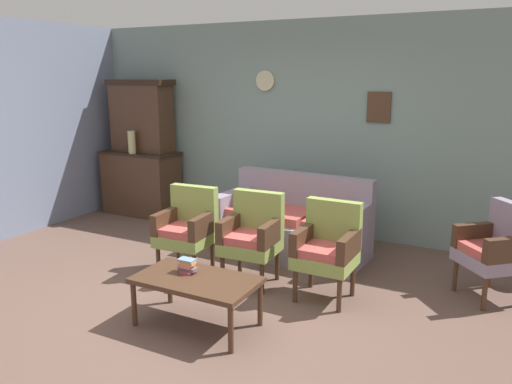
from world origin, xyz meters
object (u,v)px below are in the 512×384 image
(armchair_by_doorway, at_px, (252,234))
(wingback_chair_by_fireplace, at_px, (496,247))
(side_cabinet, at_px, (141,183))
(floral_couch, at_px, (293,226))
(coffee_table, at_px, (196,283))
(armchair_near_couch_end, at_px, (327,246))
(book_stack_on_table, at_px, (187,266))
(vase_on_cabinet, at_px, (132,142))
(armchair_near_cabinet, at_px, (187,226))

(armchair_by_doorway, height_order, wingback_chair_by_fireplace, same)
(side_cabinet, bearing_deg, floral_couch, -11.68)
(coffee_table, bearing_deg, side_cabinet, 136.81)
(coffee_table, bearing_deg, armchair_by_doorway, 91.18)
(armchair_by_doorway, height_order, coffee_table, armchair_by_doorway)
(armchair_near_couch_end, relative_size, book_stack_on_table, 5.66)
(armchair_by_doorway, relative_size, book_stack_on_table, 5.66)
(vase_on_cabinet, xyz_separation_m, armchair_by_doorway, (2.62, -1.30, -0.59))
(armchair_near_cabinet, bearing_deg, armchair_by_doorway, 7.53)
(side_cabinet, xyz_separation_m, book_stack_on_table, (2.54, -2.44, 0.01))
(book_stack_on_table, bearing_deg, armchair_near_couch_end, 46.85)
(armchair_near_cabinet, relative_size, armchair_near_couch_end, 1.00)
(wingback_chair_by_fireplace, bearing_deg, vase_on_cabinet, 172.65)
(side_cabinet, bearing_deg, armchair_by_doorway, -29.39)
(floral_couch, height_order, book_stack_on_table, floral_couch)
(armchair_near_cabinet, bearing_deg, wingback_chair_by_fireplace, 15.32)
(armchair_near_couch_end, bearing_deg, armchair_by_doorway, 179.67)
(vase_on_cabinet, height_order, armchair_near_cabinet, vase_on_cabinet)
(side_cabinet, bearing_deg, vase_on_cabinet, -83.07)
(side_cabinet, bearing_deg, armchair_near_cabinet, -39.29)
(armchair_near_cabinet, height_order, armchair_near_couch_end, same)
(coffee_table, bearing_deg, armchair_near_couch_end, 53.07)
(vase_on_cabinet, distance_m, floral_couch, 2.79)
(side_cabinet, xyz_separation_m, floral_couch, (2.68, -0.55, -0.14))
(armchair_near_cabinet, height_order, armchair_by_doorway, same)
(armchair_by_doorway, distance_m, armchair_near_couch_end, 0.78)
(wingback_chair_by_fireplace, height_order, coffee_table, wingback_chair_by_fireplace)
(armchair_by_doorway, relative_size, coffee_table, 0.90)
(armchair_by_doorway, bearing_deg, armchair_near_cabinet, -172.47)
(floral_couch, xyz_separation_m, book_stack_on_table, (-0.14, -1.89, 0.15))
(armchair_near_couch_end, height_order, book_stack_on_table, armchair_near_couch_end)
(vase_on_cabinet, xyz_separation_m, coffee_table, (2.65, -2.32, -0.72))
(vase_on_cabinet, distance_m, wingback_chair_by_fireplace, 4.85)
(side_cabinet, height_order, armchair_near_cabinet, side_cabinet)
(armchair_near_couch_end, bearing_deg, armchair_near_cabinet, -176.57)
(book_stack_on_table, bearing_deg, armchair_near_cabinet, 125.03)
(vase_on_cabinet, distance_m, armchair_by_doorway, 2.99)
(coffee_table, xyz_separation_m, book_stack_on_table, (-0.13, 0.06, 0.10))
(wingback_chair_by_fireplace, xyz_separation_m, coffee_table, (-2.13, -1.70, -0.12))
(wingback_chair_by_fireplace, bearing_deg, armchair_by_doorway, -162.21)
(armchair_near_couch_end, xyz_separation_m, coffee_table, (-0.76, -1.01, -0.12))
(vase_on_cabinet, relative_size, armchair_near_cabinet, 0.36)
(floral_couch, distance_m, armchair_near_cabinet, 1.28)
(side_cabinet, height_order, coffee_table, side_cabinet)
(book_stack_on_table, bearing_deg, vase_on_cabinet, 138.11)
(side_cabinet, relative_size, wingback_chair_by_fireplace, 1.28)
(vase_on_cabinet, bearing_deg, wingback_chair_by_fireplace, -7.35)
(side_cabinet, relative_size, vase_on_cabinet, 3.57)
(side_cabinet, bearing_deg, armchair_near_couch_end, -23.58)
(vase_on_cabinet, relative_size, book_stack_on_table, 2.04)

